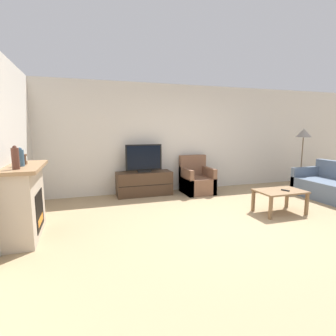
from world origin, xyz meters
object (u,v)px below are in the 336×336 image
tv_stand (144,183)px  tv (144,159)px  mantel_vase_centre_left (20,158)px  coffee_table (280,193)px  mantel_clock (24,159)px  floor_lamp (303,136)px  armchair (197,181)px  remote (285,190)px  fireplace (24,201)px  mantel_vase_left (15,158)px

tv_stand → tv: bearing=-90.0°
mantel_vase_centre_left → coffee_table: bearing=-2.3°
mantel_clock → floor_lamp: (6.31, 1.06, 0.26)m
mantel_clock → tv: tv is taller
coffee_table → floor_lamp: 2.64m
mantel_vase_centre_left → armchair: bearing=26.8°
mantel_vase_centre_left → remote: size_ratio=1.74×
mantel_vase_centre_left → tv: bearing=41.3°
mantel_clock → coffee_table: (4.37, -0.40, -0.77)m
tv_stand → coffee_table: tv_stand is taller
remote → floor_lamp: floor_lamp is taller
mantel_clock → floor_lamp: bearing=9.5°
coffee_table → remote: bearing=-43.9°
fireplace → tv_stand: 2.92m
coffee_table → remote: 0.11m
tv_stand → coffee_table: bearing=-44.7°
armchair → floor_lamp: size_ratio=0.58×
mantel_vase_left → mantel_vase_centre_left: bearing=90.0°
mantel_vase_centre_left → floor_lamp: size_ratio=0.17×
fireplace → tv_stand: size_ratio=0.96×
mantel_clock → mantel_vase_centre_left: bearing=-90.2°
armchair → remote: armchair is taller
tv_stand → remote: 3.12m
tv → mantel_vase_left: bearing=-134.8°
mantel_vase_centre_left → tv_stand: 3.09m
mantel_vase_centre_left → mantel_clock: mantel_vase_centre_left is taller
fireplace → remote: bearing=-4.3°
mantel_vase_left → mantel_clock: 0.52m
tv → armchair: bearing=-7.3°
fireplace → mantel_vase_centre_left: (0.02, -0.10, 0.65)m
fireplace → floor_lamp: size_ratio=0.80×
tv → mantel_clock: bearing=-142.1°
tv_stand → floor_lamp: bearing=-9.3°
tv_stand → remote: (2.22, -2.19, 0.17)m
mantel_vase_left → tv_stand: bearing=45.3°
armchair → coffee_table: bearing=-66.7°
tv → coffee_table: (2.15, -2.13, -0.50)m
coffee_table → mantel_vase_left: bearing=-178.6°
mantel_vase_left → mantel_clock: bearing=89.9°
armchair → floor_lamp: bearing=-10.3°
mantel_clock → remote: (4.44, -0.46, -0.70)m
fireplace → mantel_vase_centre_left: mantel_vase_centre_left is taller
fireplace → mantel_clock: mantel_clock is taller
tv_stand → coffee_table: 3.03m
fireplace → mantel_vase_centre_left: bearing=-80.1°
armchair → mantel_clock: bearing=-156.1°
fireplace → remote: fireplace is taller
armchair → remote: (0.91, -2.02, 0.15)m
mantel_vase_centre_left → tv: (2.22, 1.95, -0.32)m
mantel_vase_centre_left → tv: 2.97m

